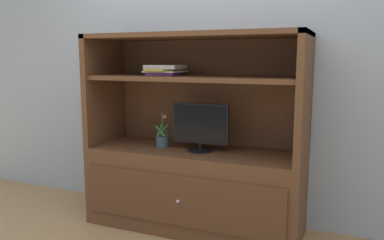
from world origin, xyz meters
The scene contains 5 objects.
painted_rear_wall centered at (0.00, 0.75, 1.40)m, with size 6.00×0.10×2.80m, color #9EA8B2.
media_console centered at (0.00, 0.41, 0.49)m, with size 1.73×0.63×1.57m.
tv_monitor centered at (0.06, 0.38, 0.84)m, with size 0.47×0.20×0.38m.
potted_plant centered at (-0.28, 0.39, 0.70)m, with size 0.11×0.10×0.29m.
magazine_stack centered at (-0.26, 0.40, 1.29)m, with size 0.28×0.34×0.08m.
Camera 1 is at (1.16, -2.43, 1.38)m, focal length 36.29 mm.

